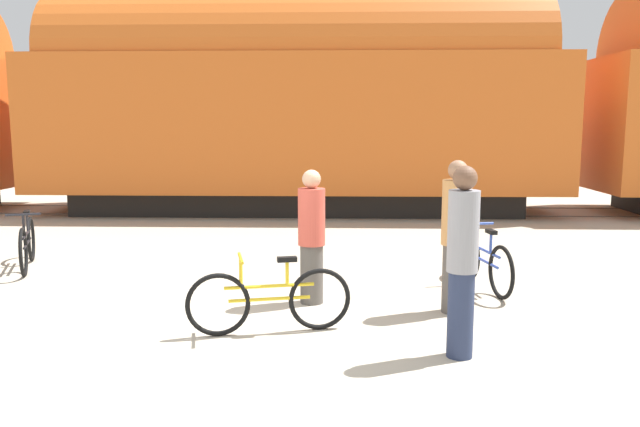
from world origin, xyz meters
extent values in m
plane|color=#B2A893|center=(0.00, 0.00, 0.00)|extent=(80.00, 80.00, 0.00)
cube|color=black|center=(0.00, 9.10, 0.28)|extent=(10.36, 2.37, 0.55)
cube|color=#CC5B1E|center=(0.00, 9.10, 2.10)|extent=(12.33, 3.16, 3.10)
cylinder|color=#CC5B1E|center=(0.00, 9.10, 3.65)|extent=(11.35, 3.00, 3.00)
cube|color=#4C4238|center=(0.00, 8.39, 0.01)|extent=(50.79, 0.07, 0.01)
cube|color=#4C4238|center=(0.00, 9.82, 0.01)|extent=(50.79, 0.07, 0.01)
torus|color=black|center=(-3.38, 2.43, 0.35)|extent=(0.30, 0.66, 0.69)
torus|color=black|center=(-3.76, 3.42, 0.35)|extent=(0.30, 0.66, 0.69)
cylinder|color=black|center=(-3.57, 2.92, 0.52)|extent=(0.37, 0.88, 0.04)
cylinder|color=black|center=(-3.57, 2.92, 0.38)|extent=(0.34, 0.80, 0.04)
cylinder|color=black|center=(-3.64, 3.10, 0.67)|extent=(0.04, 0.04, 0.29)
cube|color=black|center=(-3.64, 3.10, 0.81)|extent=(0.15, 0.22, 0.05)
cylinder|color=black|center=(-3.46, 2.65, 0.68)|extent=(0.04, 0.04, 0.32)
cylinder|color=black|center=(-3.46, 2.65, 0.84)|extent=(0.44, 0.20, 0.03)
torus|color=black|center=(2.82, 2.50, 0.33)|extent=(0.18, 0.66, 0.67)
torus|color=black|center=(3.02, 1.52, 0.33)|extent=(0.18, 0.66, 0.67)
cylinder|color=#3351B7|center=(2.92, 2.01, 0.50)|extent=(0.20, 0.86, 0.04)
cylinder|color=#3351B7|center=(2.92, 2.01, 0.36)|extent=(0.19, 0.79, 0.04)
cylinder|color=#3351B7|center=(2.95, 1.84, 0.64)|extent=(0.04, 0.04, 0.28)
cube|color=black|center=(2.95, 1.84, 0.78)|extent=(0.12, 0.21, 0.05)
cylinder|color=#3351B7|center=(2.87, 2.28, 0.66)|extent=(0.04, 0.04, 0.31)
cylinder|color=#3351B7|center=(2.87, 2.28, 0.81)|extent=(0.46, 0.12, 0.03)
torus|color=black|center=(-0.17, 0.07, 0.33)|extent=(0.65, 0.20, 0.65)
torus|color=black|center=(0.84, 0.30, 0.33)|extent=(0.65, 0.20, 0.65)
cylinder|color=gold|center=(0.34, 0.19, 0.49)|extent=(0.90, 0.24, 0.04)
cylinder|color=gold|center=(0.34, 0.19, 0.36)|extent=(0.82, 0.22, 0.04)
cylinder|color=gold|center=(0.51, 0.23, 0.63)|extent=(0.04, 0.04, 0.27)
cube|color=black|center=(0.51, 0.23, 0.76)|extent=(0.21, 0.12, 0.05)
cylinder|color=gold|center=(0.06, 0.12, 0.64)|extent=(0.04, 0.04, 0.30)
cylinder|color=gold|center=(0.06, 0.12, 0.79)|extent=(0.14, 0.46, 0.03)
cylinder|color=#514C47|center=(2.35, 0.96, 0.39)|extent=(0.28, 0.28, 0.78)
cylinder|color=tan|center=(2.35, 0.96, 1.15)|extent=(0.33, 0.33, 0.73)
sphere|color=#A37556|center=(2.35, 0.96, 1.62)|extent=(0.22, 0.22, 0.22)
cylinder|color=#514C47|center=(0.71, 1.28, 0.35)|extent=(0.27, 0.27, 0.71)
cylinder|color=#CC4C3D|center=(0.71, 1.28, 1.04)|extent=(0.32, 0.32, 0.67)
sphere|color=tan|center=(0.71, 1.28, 1.49)|extent=(0.22, 0.22, 0.22)
cylinder|color=#283351|center=(2.16, -0.41, 0.40)|extent=(0.24, 0.24, 0.80)
cylinder|color=gray|center=(2.16, -0.41, 1.17)|extent=(0.28, 0.28, 0.74)
sphere|color=brown|center=(2.16, -0.41, 1.65)|extent=(0.22, 0.22, 0.22)
camera|label=1|loc=(1.06, -5.96, 2.14)|focal=35.00mm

